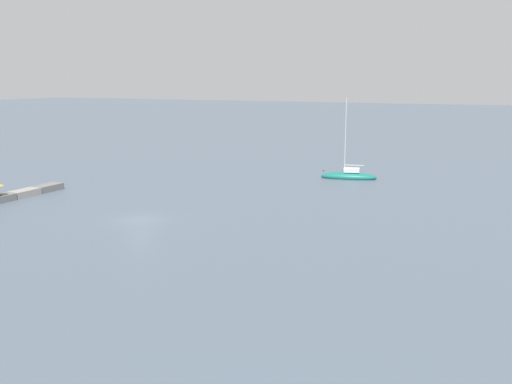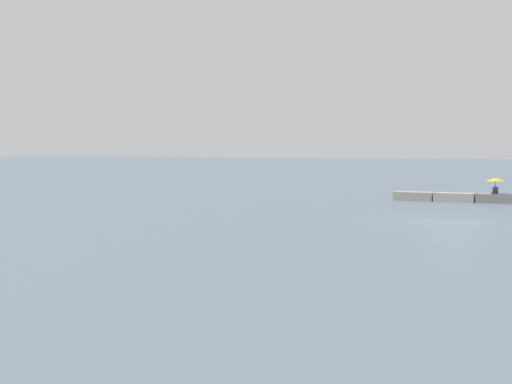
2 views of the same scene
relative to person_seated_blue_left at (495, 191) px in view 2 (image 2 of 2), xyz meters
The scene contains 4 objects.
ground_plane 16.77m from the person_seated_blue_left, 90.67° to the left, with size 500.00×500.00×0.00m, color slate.
seawall_pier 0.64m from the person_seated_blue_left, 144.89° to the right, with size 16.11×1.54×0.68m.
person_seated_blue_left is the anchor object (origin of this frame).
umbrella_open_yellow 0.87m from the person_seated_blue_left, 96.03° to the right, with size 1.40×1.40×1.30m.
Camera 2 is at (-9.23, 43.91, 4.22)m, focal length 53.86 mm.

